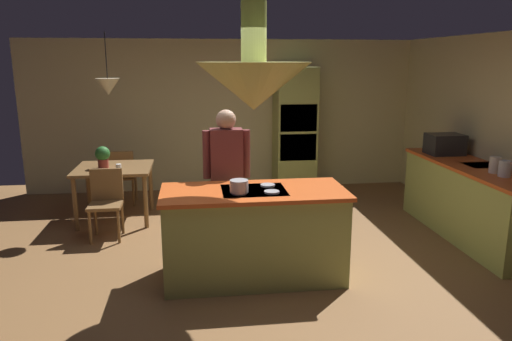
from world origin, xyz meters
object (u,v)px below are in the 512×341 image
object	(u,v)px
microwave_on_counter	(445,144)
cooking_pot_on_cooktop	(239,186)
potted_plant_on_table	(103,156)
canister_flour	(505,169)
dining_table	(114,174)
chair_facing_island	(106,199)
kitchen_island	(254,234)
chair_by_back_wall	(122,174)
cup_on_table	(119,167)
canister_sugar	(495,165)
oven_tower	(295,131)
person_at_island	(227,173)

from	to	relation	value
microwave_on_counter	cooking_pot_on_cooktop	bearing A→B (deg)	-151.20
potted_plant_on_table	canister_flour	xyz separation A→B (m)	(4.67, -1.87, 0.10)
dining_table	microwave_on_counter	size ratio (longest dim) A/B	2.23
dining_table	chair_facing_island	world-z (taller)	chair_facing_island
kitchen_island	chair_by_back_wall	bearing A→B (deg)	121.32
cup_on_table	microwave_on_counter	size ratio (longest dim) A/B	0.20
cooking_pot_on_cooktop	kitchen_island	bearing A→B (deg)	39.09
canister_flour	canister_sugar	bearing A→B (deg)	90.00
potted_plant_on_table	kitchen_island	bearing A→B (deg)	-48.51
potted_plant_on_table	canister_sugar	xyz separation A→B (m)	(4.67, -1.69, 0.11)
chair_facing_island	potted_plant_on_table	size ratio (longest dim) A/B	2.90
dining_table	chair_by_back_wall	distance (m)	0.71
canister_flour	microwave_on_counter	xyz separation A→B (m)	(0.00, 1.32, 0.05)
dining_table	oven_tower	bearing A→B (deg)	22.21
chair_by_back_wall	canister_sugar	bearing A→B (deg)	152.01
cup_on_table	chair_by_back_wall	bearing A→B (deg)	96.48
canister_flour	cooking_pot_on_cooktop	world-z (taller)	canister_flour
person_at_island	kitchen_island	bearing A→B (deg)	-71.98
dining_table	canister_sugar	world-z (taller)	canister_sugar
chair_by_back_wall	microwave_on_counter	world-z (taller)	microwave_on_counter
canister_flour	cooking_pot_on_cooktop	size ratio (longest dim) A/B	1.01
chair_facing_island	canister_flour	xyz separation A→B (m)	(4.54, -1.21, 0.53)
canister_flour	canister_sugar	xyz separation A→B (m)	(0.00, 0.18, 0.00)
person_at_island	cup_on_table	bearing A→B (deg)	139.37
potted_plant_on_table	chair_by_back_wall	bearing A→B (deg)	79.98
cooking_pot_on_cooktop	canister_flour	bearing A→B (deg)	6.29
potted_plant_on_table	cooking_pot_on_cooktop	bearing A→B (deg)	-52.79
cup_on_table	cooking_pot_on_cooktop	xyz separation A→B (m)	(1.43, -1.99, 0.21)
canister_sugar	chair_facing_island	bearing A→B (deg)	167.27
dining_table	chair_facing_island	distance (m)	0.71
chair_by_back_wall	cup_on_table	world-z (taller)	chair_by_back_wall
kitchen_island	cup_on_table	bearing A→B (deg)	130.54
person_at_island	canister_flour	bearing A→B (deg)	-9.04
cup_on_table	canister_flour	world-z (taller)	canister_flour
chair_by_back_wall	canister_flour	bearing A→B (deg)	150.27
kitchen_island	dining_table	distance (m)	2.71
potted_plant_on_table	cup_on_table	xyz separation A→B (m)	(0.23, -0.20, -0.12)
person_at_island	dining_table	bearing A→B (deg)	136.27
person_at_island	canister_sugar	size ratio (longest dim) A/B	8.90
oven_tower	person_at_island	xyz separation A→B (m)	(-1.32, -2.55, -0.09)
oven_tower	chair_facing_island	bearing A→B (deg)	-146.74
cup_on_table	person_at_island	bearing A→B (deg)	-40.63
chair_by_back_wall	cup_on_table	bearing A→B (deg)	96.48
kitchen_island	canister_flour	bearing A→B (deg)	4.05
potted_plant_on_table	chair_facing_island	bearing A→B (deg)	-79.01
kitchen_island	cup_on_table	xyz separation A→B (m)	(-1.59, 1.86, 0.33)
person_at_island	cooking_pot_on_cooktop	size ratio (longest dim) A/B	9.32
person_at_island	canister_sugar	distance (m)	3.08
dining_table	cup_on_table	xyz separation A→B (m)	(0.11, -0.24, 0.15)
person_at_island	canister_sugar	bearing A→B (deg)	-5.73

